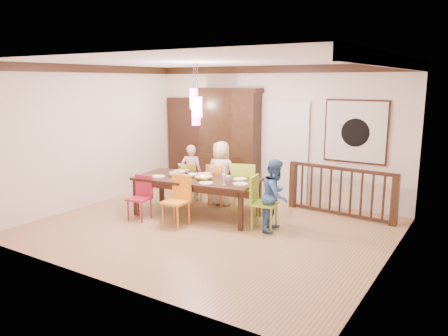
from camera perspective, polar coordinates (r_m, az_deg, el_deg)
The scene contains 37 objects.
floor at distance 7.87m, azimuth -1.80°, elevation -7.82°, with size 6.00×6.00×0.00m, color #916546.
ceiling at distance 7.44m, azimuth -1.94°, elevation 13.78°, with size 6.00×6.00×0.00m, color white.
wall_back at distance 9.67m, azimuth 6.50°, elevation 4.55°, with size 6.00×6.00×0.00m, color beige.
wall_left at distance 9.52m, azimuth -17.03°, elevation 4.01°, with size 5.00×5.00×0.00m, color beige.
wall_right at distance 6.36m, azimuth 21.11°, elevation 0.33°, with size 5.00×5.00×0.00m, color beige.
crown_molding at distance 7.44m, azimuth -1.93°, elevation 13.17°, with size 6.00×5.00×0.16m, color black, non-canonical shape.
panel_door at distance 10.93m, azimuth -5.07°, elevation 3.24°, with size 1.04×0.07×2.24m, color black.
white_doorway at distance 9.55m, azimuth 8.24°, elevation 1.99°, with size 0.97×0.05×2.22m, color silver.
painting at distance 8.99m, azimuth 16.82°, elevation 4.58°, with size 1.25×0.06×1.25m.
pendant_cluster at distance 8.20m, azimuth -3.68°, elevation 7.99°, with size 0.27×0.21×1.14m.
dining_table at distance 8.41m, azimuth -3.56°, elevation -1.78°, with size 2.49×1.38×0.75m.
chair_far_left at distance 9.36m, azimuth -4.34°, elevation -1.57°, with size 0.46×0.46×0.87m.
chair_far_mid at distance 9.13m, azimuth -0.63°, elevation -1.82°, with size 0.43×0.43×0.88m.
chair_far_right at distance 8.73m, azimuth 2.84°, elevation -2.01°, with size 0.57×0.57×1.00m.
chair_near_left at distance 8.35m, azimuth -11.03°, elevation -3.49°, with size 0.42×0.42×0.83m.
chair_near_mid at distance 7.88m, azimuth -6.34°, elevation -3.87°, with size 0.42×0.42×0.92m.
chair_end_right at distance 7.71m, azimuth 5.32°, elevation -4.07°, with size 0.49×0.49×0.94m.
china_hutch at distance 10.01m, azimuth 0.71°, elevation 3.48°, with size 1.53×0.46×2.42m.
balustrade at distance 8.72m, azimuth 14.97°, elevation -2.87°, with size 2.17×0.24×0.96m.
person_far_left at distance 9.51m, azimuth -4.29°, elevation -0.63°, with size 0.45×0.29×1.23m, color beige.
person_far_mid at distance 9.13m, azimuth -0.38°, elevation -0.70°, with size 0.66×0.43×1.35m, color beige.
person_end_right at distance 7.63m, azimuth 6.73°, elevation -3.54°, with size 0.61×0.48×1.26m, color #38659D.
serving_bowl at distance 8.19m, azimuth -2.69°, elevation -1.33°, with size 0.30×0.30×0.07m, color #D2D33B.
small_bowl at distance 8.46m, azimuth -4.14°, elevation -0.97°, with size 0.20×0.20×0.06m, color white.
cup_left at distance 8.56m, azimuth -6.81°, elevation -0.77°, with size 0.12×0.12×0.10m, color silver.
cup_right at distance 8.09m, azimuth 0.57°, elevation -1.38°, with size 0.11×0.11×0.10m, color silver.
plate_far_left at distance 9.00m, azimuth -5.92°, elevation -0.41°, with size 0.26×0.26×0.01m, color white.
plate_far_mid at distance 8.72m, azimuth -2.57°, elevation -0.75°, with size 0.26×0.26×0.01m, color white.
plate_far_right at distance 8.26m, azimuth 2.12°, elevation -1.43°, with size 0.26×0.26×0.01m, color white.
plate_near_left at distance 8.57m, azimuth -8.57°, elevation -1.09°, with size 0.26×0.26×0.01m, color white.
plate_near_mid at distance 7.93m, azimuth -2.37°, elevation -1.96°, with size 0.26×0.26×0.01m, color white.
plate_end_right at distance 7.86m, azimuth 2.16°, elevation -2.08°, with size 0.26×0.26×0.01m, color white.
wine_glass_a at distance 8.84m, azimuth -5.81°, elevation -0.05°, with size 0.08×0.08×0.19m, color #590C19, non-canonical shape.
wine_glass_b at distance 8.49m, azimuth -1.67°, elevation -0.47°, with size 0.08×0.08×0.19m, color silver, non-canonical shape.
wine_glass_c at distance 8.23m, azimuth -4.90°, elevation -0.89°, with size 0.08×0.08×0.19m, color #590C19, non-canonical shape.
wine_glass_d at distance 7.81m, azimuth -0.02°, elevation -1.51°, with size 0.08×0.08×0.19m, color silver, non-canonical shape.
napkin at distance 8.17m, azimuth -5.20°, elevation -1.60°, with size 0.18×0.14×0.01m, color #D83359.
Camera 1 is at (4.18, -6.15, 2.58)m, focal length 35.00 mm.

